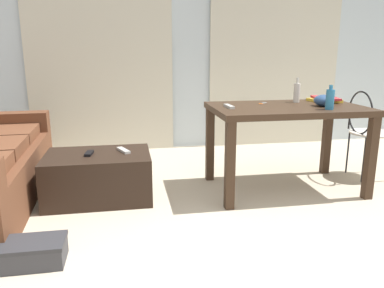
{
  "coord_description": "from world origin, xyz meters",
  "views": [
    {
      "loc": [
        -0.81,
        -1.49,
        1.2
      ],
      "look_at": [
        -0.25,
        1.65,
        0.41
      ],
      "focal_mm": 35.35,
      "sensor_mm": 36.0,
      "label": 1
    }
  ],
  "objects": [
    {
      "name": "tv_remote_secondary",
      "position": [
        -0.84,
        1.6,
        0.39
      ],
      "size": [
        0.12,
        0.19,
        0.02
      ],
      "primitive_type": "cube",
      "rotation": [
        0.0,
        0.0,
        0.39
      ],
      "color": "#B7B7B2",
      "rests_on": "coffee_table"
    },
    {
      "name": "ground_plane",
      "position": [
        0.0,
        1.21,
        0.0
      ],
      "size": [
        7.75,
        7.75,
        0.0
      ],
      "primitive_type": "plane",
      "color": "beige"
    },
    {
      "name": "wire_chair",
      "position": [
        1.43,
        1.68,
        0.51
      ],
      "size": [
        0.41,
        0.42,
        0.84
      ],
      "color": "silver",
      "rests_on": "ground"
    },
    {
      "name": "wall_back",
      "position": [
        0.0,
        3.23,
        1.26
      ],
      "size": [
        5.62,
        0.1,
        2.52
      ],
      "primitive_type": "cube",
      "color": "silver",
      "rests_on": "ground"
    },
    {
      "name": "coffee_table",
      "position": [
        -1.05,
        1.56,
        0.19
      ],
      "size": [
        0.84,
        0.58,
        0.38
      ],
      "color": "black",
      "rests_on": "ground"
    },
    {
      "name": "bowl",
      "position": [
        0.84,
        1.45,
        0.79
      ],
      "size": [
        0.17,
        0.17,
        0.1
      ],
      "primitive_type": "ellipsoid",
      "color": "#2D4C7A",
      "rests_on": "craft_table"
    },
    {
      "name": "scissors",
      "position": [
        0.39,
        1.69,
        0.74
      ],
      "size": [
        0.1,
        0.1,
        0.0
      ],
      "color": "#9EA0A5",
      "rests_on": "craft_table"
    },
    {
      "name": "tv_remote_primary",
      "position": [
        -1.12,
        1.55,
        0.39
      ],
      "size": [
        0.07,
        0.15,
        0.02
      ],
      "primitive_type": "cube",
      "rotation": [
        0.0,
        0.0,
        -0.11
      ],
      "color": "black",
      "rests_on": "coffee_table"
    },
    {
      "name": "shoebox",
      "position": [
        -1.36,
        0.59,
        0.07
      ],
      "size": [
        0.35,
        0.23,
        0.14
      ],
      "color": "#38383D",
      "rests_on": "ground"
    },
    {
      "name": "bottle_far",
      "position": [
        0.79,
        1.26,
        0.82
      ],
      "size": [
        0.07,
        0.07,
        0.19
      ],
      "color": "teal",
      "rests_on": "craft_table"
    },
    {
      "name": "bottle_near",
      "position": [
        0.72,
        1.72,
        0.83
      ],
      "size": [
        0.06,
        0.06,
        0.22
      ],
      "color": "beige",
      "rests_on": "craft_table"
    },
    {
      "name": "tv_remote_on_table",
      "position": [
        0.03,
        1.51,
        0.75
      ],
      "size": [
        0.05,
        0.18,
        0.02
      ],
      "primitive_type": "cube",
      "rotation": [
        0.0,
        0.0,
        0.04
      ],
      "color": "#B7B7B2",
      "rests_on": "craft_table"
    },
    {
      "name": "curtains",
      "position": [
        0.0,
        3.14,
        1.13
      ],
      "size": [
        3.84,
        0.03,
        2.26
      ],
      "color": "beige",
      "rests_on": "ground"
    },
    {
      "name": "book_stack",
      "position": [
        1.0,
        1.71,
        0.76
      ],
      "size": [
        0.26,
        0.32,
        0.04
      ],
      "color": "gold",
      "rests_on": "craft_table"
    },
    {
      "name": "craft_table",
      "position": [
        0.55,
        1.51,
        0.64
      ],
      "size": [
        1.28,
        0.8,
        0.74
      ],
      "color": "#382619",
      "rests_on": "ground"
    }
  ]
}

